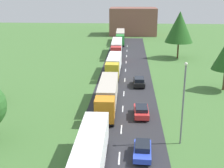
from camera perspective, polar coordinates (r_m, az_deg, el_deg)
road at (r=36.80m, az=1.74°, el=-8.76°), size 10.00×140.00×0.06m
lane_marking_centre at (r=34.13m, az=1.58°, el=-10.94°), size 0.16×120.61×0.01m
truck_lead at (r=27.27m, az=-4.28°, el=-13.78°), size 2.57×13.78×3.69m
truck_second at (r=42.63m, az=-0.83°, el=-1.91°), size 2.58×12.86×3.58m
truck_third at (r=59.42m, az=0.36°, el=3.71°), size 2.64×11.95×3.50m
truck_fourth at (r=77.62m, az=0.89°, el=6.99°), size 2.72×14.50×3.46m
truck_fifth at (r=95.07m, az=1.58°, el=8.98°), size 2.84×14.50×3.56m
car_second at (r=31.41m, az=5.73°, el=-12.20°), size 1.95×4.09×1.41m
car_third at (r=40.43m, az=5.52°, el=-5.07°), size 1.96×4.26×1.48m
car_fourth at (r=52.87m, az=5.10°, el=0.47°), size 1.97×4.37×1.54m
lamppost_second at (r=32.85m, az=13.25°, el=-2.98°), size 0.36×0.36×9.19m
tree_pine at (r=74.88m, az=12.55°, el=10.42°), size 6.65×6.65×11.20m
distant_building at (r=112.80m, az=3.98°, el=11.67°), size 16.67×10.76×9.57m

